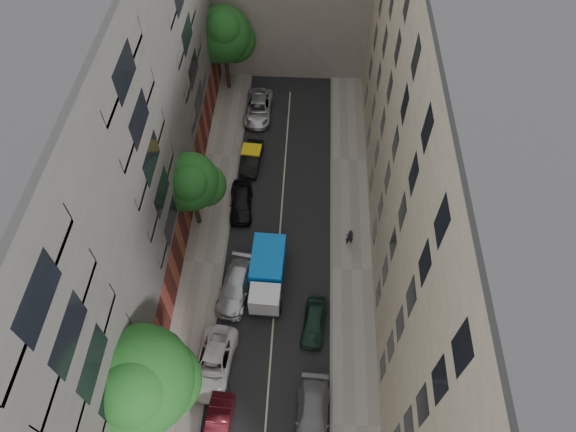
# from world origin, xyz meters

# --- Properties ---
(ground) EXTENTS (120.00, 120.00, 0.00)m
(ground) POSITION_xyz_m (0.00, 0.00, 0.00)
(ground) COLOR #4C4C49
(ground) RESTS_ON ground
(road_surface) EXTENTS (8.00, 44.00, 0.02)m
(road_surface) POSITION_xyz_m (0.00, 0.00, 0.01)
(road_surface) COLOR black
(road_surface) RESTS_ON ground
(sidewalk_left) EXTENTS (3.00, 44.00, 0.15)m
(sidewalk_left) POSITION_xyz_m (-5.50, 0.00, 0.07)
(sidewalk_left) COLOR gray
(sidewalk_left) RESTS_ON ground
(sidewalk_right) EXTENTS (3.00, 44.00, 0.15)m
(sidewalk_right) POSITION_xyz_m (5.50, 0.00, 0.07)
(sidewalk_right) COLOR gray
(sidewalk_right) RESTS_ON ground
(building_left) EXTENTS (8.00, 44.00, 20.00)m
(building_left) POSITION_xyz_m (-11.00, 0.00, 10.00)
(building_left) COLOR #4B4946
(building_left) RESTS_ON ground
(building_right) EXTENTS (8.00, 44.00, 20.00)m
(building_right) POSITION_xyz_m (11.00, 0.00, 10.00)
(building_right) COLOR #BEB194
(building_right) RESTS_ON ground
(tarp_truck) EXTENTS (2.39, 5.62, 2.57)m
(tarp_truck) POSITION_xyz_m (-0.60, -1.44, 1.41)
(tarp_truck) COLOR black
(tarp_truck) RESTS_ON ground
(car_left_1) EXTENTS (1.63, 4.12, 1.33)m
(car_left_1) POSITION_xyz_m (-2.80, -11.66, 0.67)
(car_left_1) COLOR #4A0E17
(car_left_1) RESTS_ON ground
(car_left_2) EXTENTS (2.92, 5.36, 1.42)m
(car_left_2) POSITION_xyz_m (-3.60, -7.80, 0.71)
(car_left_2) COLOR silver
(car_left_2) RESTS_ON ground
(car_left_3) EXTENTS (2.79, 5.23, 1.44)m
(car_left_3) POSITION_xyz_m (-2.80, -2.20, 0.72)
(car_left_3) COLOR silver
(car_left_3) RESTS_ON ground
(car_left_4) EXTENTS (2.05, 4.44, 1.47)m
(car_left_4) POSITION_xyz_m (-3.24, 5.40, 0.74)
(car_left_4) COLOR black
(car_left_4) RESTS_ON ground
(car_left_5) EXTENTS (1.77, 4.20, 1.35)m
(car_left_5) POSITION_xyz_m (-2.80, 10.21, 0.67)
(car_left_5) COLOR black
(car_left_5) RESTS_ON ground
(car_left_6) EXTENTS (2.51, 5.26, 1.45)m
(car_left_6) POSITION_xyz_m (-2.80, 16.51, 0.72)
(car_left_6) COLOR #BCBCC1
(car_left_6) RESTS_ON ground
(car_right_1) EXTENTS (2.18, 4.99, 1.43)m
(car_right_1) POSITION_xyz_m (2.83, -10.80, 0.71)
(car_right_1) COLOR slate
(car_right_1) RESTS_ON ground
(car_right_2) EXTENTS (1.94, 3.94, 1.29)m
(car_right_2) POSITION_xyz_m (2.80, -4.60, 0.65)
(car_right_2) COLOR #142E22
(car_right_2) RESTS_ON ground
(tree_near) EXTENTS (6.03, 5.86, 9.27)m
(tree_near) POSITION_xyz_m (-6.30, -11.11, 6.22)
(tree_near) COLOR #382619
(tree_near) RESTS_ON sidewalk_left
(tree_mid) EXTENTS (4.69, 4.32, 7.06)m
(tree_mid) POSITION_xyz_m (-6.30, 3.64, 4.82)
(tree_mid) COLOR #382619
(tree_mid) RESTS_ON sidewalk_left
(tree_far) EXTENTS (5.26, 4.99, 8.55)m
(tree_far) POSITION_xyz_m (-5.87, 19.89, 5.86)
(tree_far) COLOR #382619
(tree_far) RESTS_ON sidewalk_left
(lamp_post) EXTENTS (0.36, 0.36, 6.55)m
(lamp_post) POSITION_xyz_m (-5.05, -9.13, 4.18)
(lamp_post) COLOR #1A5B35
(lamp_post) RESTS_ON sidewalk_left
(pedestrian) EXTENTS (0.67, 0.51, 1.64)m
(pedestrian) POSITION_xyz_m (5.30, 2.29, 0.97)
(pedestrian) COLOR black
(pedestrian) RESTS_ON sidewalk_right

